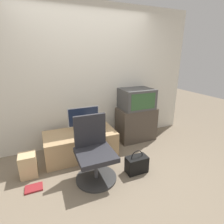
% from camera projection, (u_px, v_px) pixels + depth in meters
% --- Properties ---
extents(ground_plane, '(12.00, 12.00, 0.00)m').
position_uv_depth(ground_plane, '(115.00, 180.00, 2.52)').
color(ground_plane, '#7F705B').
extents(wall_back, '(4.40, 0.05, 2.60)m').
position_uv_depth(wall_back, '(87.00, 78.00, 3.27)').
color(wall_back, silver).
rests_on(wall_back, ground_plane).
extents(desk, '(1.22, 0.63, 0.43)m').
position_uv_depth(desk, '(81.00, 144.00, 3.09)').
color(desk, tan).
rests_on(desk, ground_plane).
extents(side_stand, '(0.76, 0.46, 0.67)m').
position_uv_depth(side_stand, '(136.00, 124.00, 3.66)').
color(side_stand, '#4C4238').
rests_on(side_stand, ground_plane).
extents(main_monitor, '(0.55, 0.19, 0.42)m').
position_uv_depth(main_monitor, '(84.00, 118.00, 3.09)').
color(main_monitor, silver).
rests_on(main_monitor, desk).
extents(keyboard, '(0.36, 0.11, 0.01)m').
position_uv_depth(keyboard, '(89.00, 134.00, 2.95)').
color(keyboard, silver).
rests_on(keyboard, desk).
extents(mouse, '(0.06, 0.04, 0.03)m').
position_uv_depth(mouse, '(103.00, 132.00, 3.01)').
color(mouse, black).
rests_on(mouse, desk).
extents(crt_tv, '(0.64, 0.52, 0.40)m').
position_uv_depth(crt_tv, '(137.00, 99.00, 3.50)').
color(crt_tv, '#474747').
rests_on(crt_tv, side_stand).
extents(office_chair, '(0.59, 0.59, 0.91)m').
position_uv_depth(office_chair, '(94.00, 154.00, 2.48)').
color(office_chair, '#333333').
rests_on(office_chair, ground_plane).
extents(cardboard_box_lower, '(0.23, 0.23, 0.35)m').
position_uv_depth(cardboard_box_lower, '(28.00, 165.00, 2.55)').
color(cardboard_box_lower, '#D1B27F').
rests_on(cardboard_box_lower, ground_plane).
extents(handbag, '(0.33, 0.18, 0.37)m').
position_uv_depth(handbag, '(137.00, 164.00, 2.65)').
color(handbag, black).
rests_on(handbag, ground_plane).
extents(book, '(0.22, 0.16, 0.02)m').
position_uv_depth(book, '(34.00, 188.00, 2.34)').
color(book, maroon).
rests_on(book, ground_plane).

